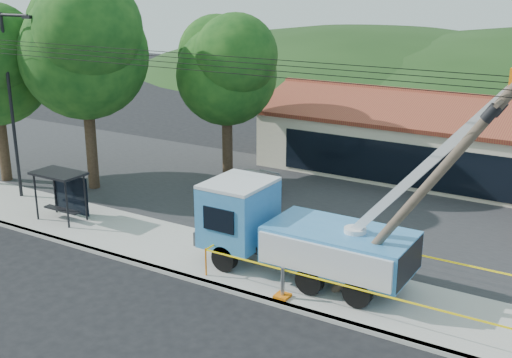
{
  "coord_description": "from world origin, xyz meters",
  "views": [
    {
      "loc": [
        11.76,
        -14.65,
        10.39
      ],
      "look_at": [
        -0.29,
        5.0,
        3.24
      ],
      "focal_mm": 45.0,
      "sensor_mm": 36.0,
      "label": 1
    }
  ],
  "objects_px": {
    "bus_shelter": "(62,184)",
    "car_silver": "(244,204)",
    "leaning_pole": "(426,187)",
    "utility_truck": "(298,232)"
  },
  "relations": [
    {
      "from": "bus_shelter",
      "to": "car_silver",
      "type": "relative_size",
      "value": 0.52
    },
    {
      "from": "bus_shelter",
      "to": "leaning_pole",
      "type": "bearing_deg",
      "value": -0.31
    },
    {
      "from": "utility_truck",
      "to": "leaning_pole",
      "type": "height_order",
      "value": "utility_truck"
    },
    {
      "from": "bus_shelter",
      "to": "car_silver",
      "type": "height_order",
      "value": "bus_shelter"
    },
    {
      "from": "utility_truck",
      "to": "car_silver",
      "type": "xyz_separation_m",
      "value": [
        -5.98,
        5.75,
        -1.8
      ]
    },
    {
      "from": "car_silver",
      "to": "bus_shelter",
      "type": "bearing_deg",
      "value": -126.55
    },
    {
      "from": "leaning_pole",
      "to": "utility_truck",
      "type": "bearing_deg",
      "value": 174.11
    },
    {
      "from": "leaning_pole",
      "to": "bus_shelter",
      "type": "xyz_separation_m",
      "value": [
        -16.18,
        0.06,
        -2.63
      ]
    },
    {
      "from": "bus_shelter",
      "to": "utility_truck",
      "type": "bearing_deg",
      "value": 1.96
    },
    {
      "from": "utility_truck",
      "to": "leaning_pole",
      "type": "distance_m",
      "value": 5.31
    }
  ]
}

